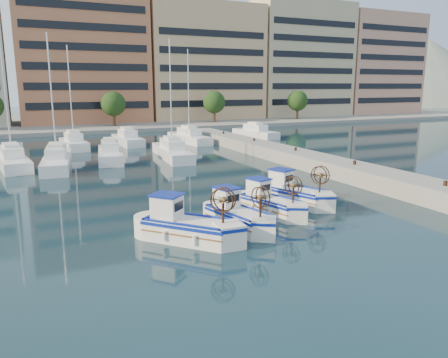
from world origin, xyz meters
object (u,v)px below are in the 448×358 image
fishing_boat_a (186,225)px  fishing_boat_d (294,193)px  fishing_boat_b (238,215)px  fishing_boat_c (270,202)px

fishing_boat_a → fishing_boat_d: fishing_boat_a is taller
fishing_boat_b → fishing_boat_d: 5.81m
fishing_boat_a → fishing_boat_c: size_ratio=1.06×
fishing_boat_a → fishing_boat_d: bearing=-19.8°
fishing_boat_c → fishing_boat_b: bearing=-167.6°
fishing_boat_a → fishing_boat_b: 3.06m
fishing_boat_b → fishing_boat_c: 3.16m
fishing_boat_a → fishing_boat_c: 6.16m
fishing_boat_b → fishing_boat_c: bearing=16.3°
fishing_boat_a → fishing_boat_c: bearing=-21.6°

